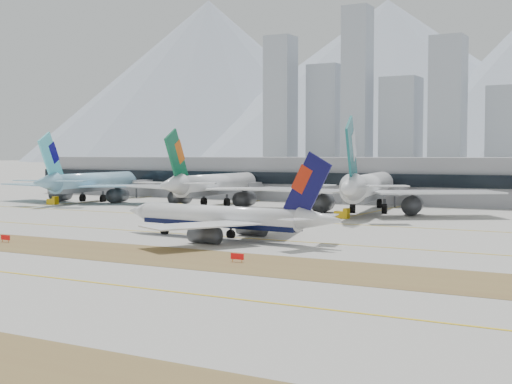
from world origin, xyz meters
The scene contains 12 objects.
ground centered at (0.00, 0.00, 0.00)m, with size 3000.00×3000.00×0.00m, color #A7A39C.
taxiing_airliner centered at (11.29, -8.46, 4.02)m, with size 49.64×42.94×16.67m.
widebody_korean centered at (-85.11, 60.31, 6.17)m, with size 64.00×63.47×23.22m.
widebody_eva centered at (-38.18, 64.03, 6.26)m, with size 65.70×64.63×23.54m.
widebody_cathay centered at (13.55, 60.65, 6.76)m, with size 69.96×69.46×25.43m.
terminal centered at (0.00, 114.84, 7.50)m, with size 280.00×43.10×15.00m.
hold_sign_left centered at (-21.20, -32.00, 0.88)m, with size 2.20×0.15×1.35m.
hold_sign_right centered at (27.83, -32.00, 0.88)m, with size 2.20×0.15×1.35m.
gse_b centered at (-33.33, 37.38, 1.05)m, with size 3.55×2.00×2.60m.
gse_a centered at (-86.53, 44.35, 1.05)m, with size 3.55×2.00×2.60m.
gse_c centered at (13.48, 43.11, 1.05)m, with size 3.55×2.00×2.60m.
city_skyline centered at (-106.76, 453.42, 49.80)m, with size 342.00×49.80×140.00m.
Camera 1 is at (81.49, -121.61, 15.90)m, focal length 50.00 mm.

